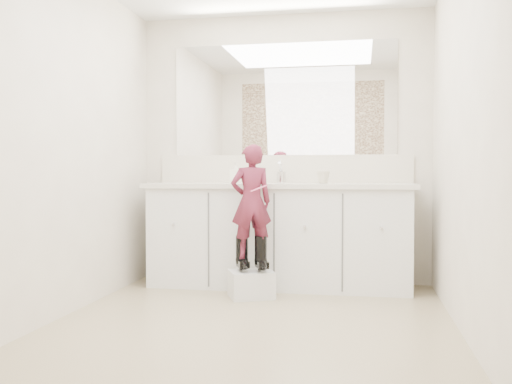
# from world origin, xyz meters

# --- Properties ---
(floor) EXTENTS (3.00, 3.00, 0.00)m
(floor) POSITION_xyz_m (0.00, 0.00, 0.00)
(floor) COLOR #897759
(floor) RESTS_ON ground
(wall_back) EXTENTS (2.60, 0.00, 2.60)m
(wall_back) POSITION_xyz_m (0.00, 1.50, 1.20)
(wall_back) COLOR beige
(wall_back) RESTS_ON floor
(wall_front) EXTENTS (2.60, 0.00, 2.60)m
(wall_front) POSITION_xyz_m (0.00, -1.50, 1.20)
(wall_front) COLOR beige
(wall_front) RESTS_ON floor
(wall_left) EXTENTS (0.00, 3.00, 3.00)m
(wall_left) POSITION_xyz_m (-1.30, 0.00, 1.20)
(wall_left) COLOR beige
(wall_left) RESTS_ON floor
(wall_right) EXTENTS (0.00, 3.00, 3.00)m
(wall_right) POSITION_xyz_m (1.30, 0.00, 1.20)
(wall_right) COLOR beige
(wall_right) RESTS_ON floor
(vanity_cabinet) EXTENTS (2.20, 0.55, 0.85)m
(vanity_cabinet) POSITION_xyz_m (0.00, 1.23, 0.42)
(vanity_cabinet) COLOR silver
(vanity_cabinet) RESTS_ON floor
(countertop) EXTENTS (2.28, 0.58, 0.04)m
(countertop) POSITION_xyz_m (0.00, 1.21, 0.87)
(countertop) COLOR beige
(countertop) RESTS_ON vanity_cabinet
(backsplash) EXTENTS (2.28, 0.03, 0.25)m
(backsplash) POSITION_xyz_m (0.00, 1.49, 1.02)
(backsplash) COLOR beige
(backsplash) RESTS_ON countertop
(mirror) EXTENTS (2.00, 0.02, 1.00)m
(mirror) POSITION_xyz_m (0.00, 1.49, 1.64)
(mirror) COLOR white
(mirror) RESTS_ON wall_back
(faucet) EXTENTS (0.08, 0.08, 0.10)m
(faucet) POSITION_xyz_m (0.00, 1.38, 0.94)
(faucet) COLOR silver
(faucet) RESTS_ON countertop
(cup) EXTENTS (0.14, 0.14, 0.11)m
(cup) POSITION_xyz_m (0.38, 1.22, 0.94)
(cup) COLOR #BEB398
(cup) RESTS_ON countertop
(soap_bottle) EXTENTS (0.10, 0.10, 0.18)m
(soap_bottle) POSITION_xyz_m (-0.39, 1.27, 0.98)
(soap_bottle) COLOR white
(soap_bottle) RESTS_ON countertop
(step_stool) EXTENTS (0.41, 0.39, 0.21)m
(step_stool) POSITION_xyz_m (-0.15, 0.75, 0.11)
(step_stool) COLOR silver
(step_stool) RESTS_ON floor
(boot_left) EXTENTS (0.17, 0.21, 0.28)m
(boot_left) POSITION_xyz_m (-0.23, 0.75, 0.35)
(boot_left) COLOR black
(boot_left) RESTS_ON step_stool
(boot_right) EXTENTS (0.17, 0.21, 0.28)m
(boot_right) POSITION_xyz_m (-0.08, 0.75, 0.35)
(boot_right) COLOR black
(boot_right) RESTS_ON step_stool
(toddler) EXTENTS (0.38, 0.33, 0.89)m
(toddler) POSITION_xyz_m (-0.15, 0.75, 0.76)
(toddler) COLOR #972E4F
(toddler) RESTS_ON step_stool
(toothbrush) EXTENTS (0.13, 0.07, 0.06)m
(toothbrush) POSITION_xyz_m (-0.08, 0.71, 0.86)
(toothbrush) COLOR #F15D8A
(toothbrush) RESTS_ON toddler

